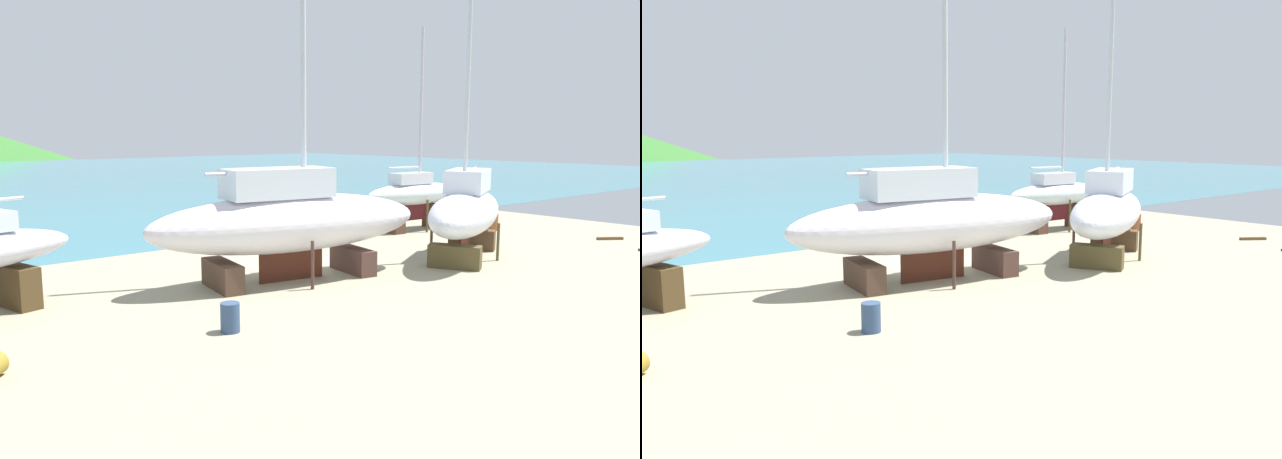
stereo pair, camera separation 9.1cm
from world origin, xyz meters
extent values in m
plane|color=gray|center=(0.00, -3.89, 0.00)|extent=(42.62, 42.62, 0.00)
cube|color=#4E2E1B|center=(12.11, 2.69, 0.67)|extent=(0.82, 1.48, 1.34)
cube|color=#4F3125|center=(8.86, 2.96, 0.67)|extent=(0.82, 1.48, 1.34)
cylinder|color=#452F24|center=(10.57, 3.80, 0.88)|extent=(0.12, 0.12, 1.76)
cylinder|color=brown|center=(10.40, 1.85, 0.88)|extent=(0.12, 0.12, 1.76)
ellipsoid|color=silver|center=(10.49, 2.82, 2.00)|extent=(6.65, 2.33, 1.20)
cube|color=#51151A|center=(10.49, 2.82, 0.98)|extent=(1.57, 0.21, 0.84)
cube|color=silver|center=(10.16, 2.85, 2.84)|extent=(2.43, 1.26, 0.60)
cylinder|color=#C2B6C2|center=(10.81, 2.80, 6.64)|extent=(0.15, 0.15, 8.20)
cylinder|color=silver|center=(9.67, 2.89, 3.44)|extent=(2.28, 0.30, 0.11)
cube|color=#4F342D|center=(0.77, -2.61, 0.48)|extent=(1.08, 2.35, 0.95)
cube|color=#4A3427|center=(-4.46, -1.69, 0.48)|extent=(1.08, 2.35, 0.95)
cylinder|color=#45381F|center=(-1.57, -0.61, 0.84)|extent=(0.12, 0.12, 1.68)
cylinder|color=#4F332B|center=(-2.11, -3.68, 0.84)|extent=(0.12, 0.12, 1.68)
ellipsoid|color=silver|center=(-1.84, -2.15, 2.10)|extent=(10.95, 4.64, 2.08)
cube|color=#4D2215|center=(-1.84, -2.15, 0.33)|extent=(2.52, 0.52, 1.46)
cube|color=silver|center=(-2.37, -2.06, 3.56)|extent=(4.06, 2.34, 1.04)
cylinder|color=silver|center=(-3.15, -1.92, 3.94)|extent=(3.68, 0.77, 0.13)
cube|color=brown|center=(4.32, -4.71, 0.46)|extent=(1.56, 2.13, 0.92)
cube|color=#523924|center=(8.15, -2.71, 0.46)|extent=(1.56, 2.13, 0.92)
cylinder|color=brown|center=(6.88, -4.95, 0.79)|extent=(0.12, 0.12, 1.58)
cylinder|color=brown|center=(5.58, -2.46, 0.79)|extent=(0.12, 0.12, 1.58)
ellipsoid|color=silver|center=(6.23, -3.71, 1.95)|extent=(8.84, 6.26, 1.88)
cube|color=#542014|center=(6.23, -3.71, 0.36)|extent=(1.88, 1.03, 1.31)
cube|color=silver|center=(6.61, -3.51, 3.27)|extent=(3.46, 2.79, 0.94)
cylinder|color=silver|center=(5.85, -3.91, 8.33)|extent=(0.17, 0.17, 11.06)
cylinder|color=silver|center=(7.19, -3.21, 3.70)|extent=(2.74, 1.50, 0.12)
cube|color=#4B381E|center=(-10.42, 0.40, 0.65)|extent=(1.05, 1.63, 1.29)
cube|color=#317445|center=(6.52, 4.44, 0.44)|extent=(0.38, 0.28, 0.89)
cube|color=#1B4C87|center=(6.52, 4.44, 1.16)|extent=(0.49, 0.35, 0.55)
sphere|color=#9A6B4F|center=(6.52, 4.44, 1.55)|extent=(0.22, 0.22, 0.22)
cylinder|color=brown|center=(13.65, -0.05, 0.45)|extent=(0.75, 0.75, 0.91)
cylinder|color=#31486C|center=(-6.76, -5.83, 0.40)|extent=(0.74, 0.74, 0.80)
cube|color=brown|center=(15.56, -5.60, 0.07)|extent=(1.19, 0.92, 0.13)
camera|label=1|loc=(-15.48, -19.87, 5.35)|focal=35.37mm
camera|label=2|loc=(-15.41, -19.93, 5.35)|focal=35.37mm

